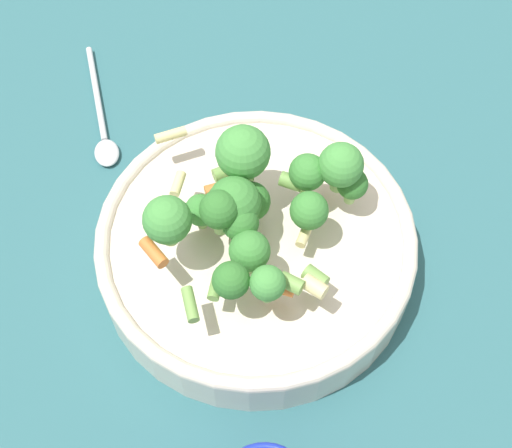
# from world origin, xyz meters

# --- Properties ---
(ground_plane) EXTENTS (3.00, 3.00, 0.00)m
(ground_plane) POSITION_xyz_m (0.00, 0.00, 0.00)
(ground_plane) COLOR #2D6066
(bowl) EXTENTS (0.29, 0.29, 0.05)m
(bowl) POSITION_xyz_m (0.00, 0.00, 0.03)
(bowl) COLOR beige
(bowl) RESTS_ON ground_plane
(pasta_salad) EXTENTS (0.21, 0.22, 0.09)m
(pasta_salad) POSITION_xyz_m (-0.00, 0.00, 0.10)
(pasta_salad) COLOR #8CB766
(pasta_salad) RESTS_ON bowl
(spoon) EXTENTS (0.13, 0.14, 0.01)m
(spoon) POSITION_xyz_m (0.03, 0.23, 0.00)
(spoon) COLOR silver
(spoon) RESTS_ON ground_plane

